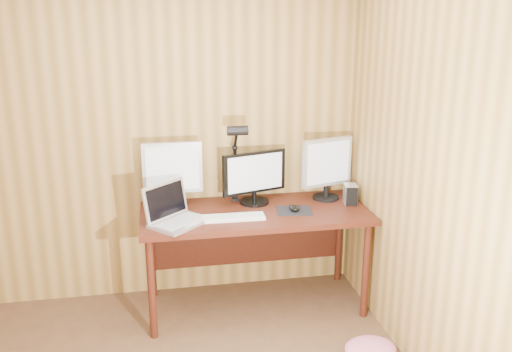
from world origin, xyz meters
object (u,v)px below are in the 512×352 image
object	(u,v)px
mouse	(294,208)
phone	(235,218)
hard_drive	(350,194)
desk_lamp	(236,152)
monitor_center	(254,177)
monitor_left	(173,173)
keyboard	(232,217)
speaker	(351,191)
monitor_right	(327,167)
desk	(253,223)
laptop	(174,213)

from	to	relation	value
mouse	phone	xyz separation A→B (m)	(-0.44, -0.08, -0.02)
hard_drive	phone	size ratio (longest dim) A/B	1.41
hard_drive	desk_lamp	world-z (taller)	desk_lamp
monitor_center	monitor_left	xyz separation A→B (m)	(-0.59, 0.03, 0.06)
keyboard	monitor_center	bearing A→B (deg)	56.03
monitor_left	mouse	bearing A→B (deg)	-16.67
monitor_center	desk_lamp	world-z (taller)	desk_lamp
monitor_left	speaker	xyz separation A→B (m)	(1.31, -0.07, -0.19)
mouse	phone	size ratio (longest dim) A/B	1.13
hard_drive	phone	distance (m)	0.90
monitor_right	hard_drive	size ratio (longest dim) A/B	3.26
monitor_center	desk	bearing A→B (deg)	-123.47
monitor_right	phone	world-z (taller)	monitor_right
desk	mouse	xyz separation A→B (m)	(0.27, -0.13, 0.15)
laptop	monitor_right	bearing A→B (deg)	-28.87
phone	desk_lamp	size ratio (longest dim) A/B	0.16
laptop	hard_drive	xyz separation A→B (m)	(1.29, 0.16, 0.01)
laptop	keyboard	size ratio (longest dim) A/B	1.04
keyboard	speaker	bearing A→B (deg)	16.19
mouse	monitor_center	bearing A→B (deg)	145.16
monitor_left	laptop	size ratio (longest dim) A/B	1.03
phone	desk	bearing A→B (deg)	34.16
keyboard	phone	distance (m)	0.02
hard_drive	monitor_right	bearing A→B (deg)	145.93
monitor_left	desk_lamp	size ratio (longest dim) A/B	0.75
monitor_right	mouse	distance (m)	0.44
monitor_center	monitor_left	world-z (taller)	monitor_left
monitor_right	desk	bearing A→B (deg)	171.85
hard_drive	keyboard	bearing A→B (deg)	-160.71
keyboard	monitor_right	bearing A→B (deg)	22.38
keyboard	hard_drive	distance (m)	0.91
mouse	speaker	bearing A→B (deg)	26.77
speaker	desk_lamp	xyz separation A→B (m)	(-0.86, 0.05, 0.33)
monitor_right	desk_lamp	xyz separation A→B (m)	(-0.68, 0.01, 0.14)
monitor_left	monitor_right	size ratio (longest dim) A/B	1.02
speaker	monitor_right	bearing A→B (deg)	166.71
desk	monitor_center	bearing A→B (deg)	73.38
monitor_right	phone	bearing A→B (deg)	-174.61
desk_lamp	laptop	bearing A→B (deg)	-158.99
mouse	desk_lamp	distance (m)	0.57
phone	monitor_center	bearing A→B (deg)	39.46
keyboard	laptop	bearing A→B (deg)	-178.92
desk	hard_drive	bearing A→B (deg)	-3.78
keyboard	mouse	distance (m)	0.46
mouse	monitor_left	bearing A→B (deg)	170.38
monitor_right	keyboard	size ratio (longest dim) A/B	1.04
mouse	desk_lamp	size ratio (longest dim) A/B	0.18
hard_drive	speaker	distance (m)	0.10
monitor_right	speaker	world-z (taller)	monitor_right
hard_drive	speaker	world-z (taller)	hard_drive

